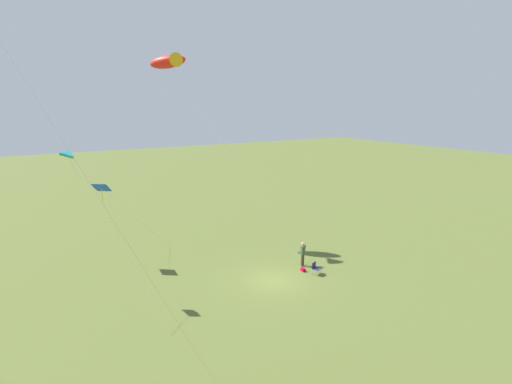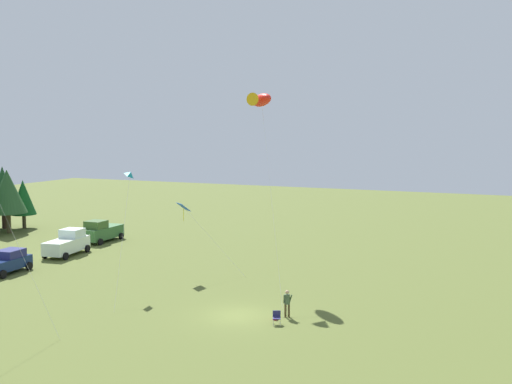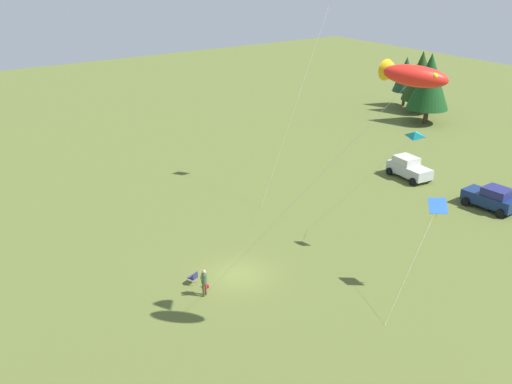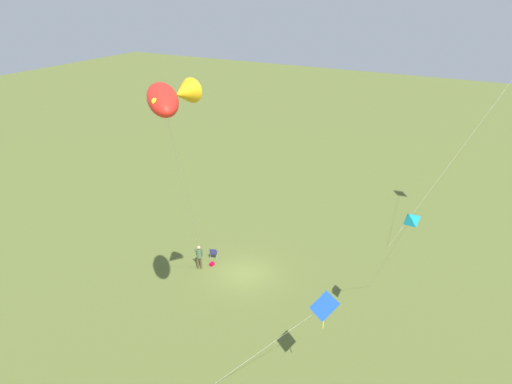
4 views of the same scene
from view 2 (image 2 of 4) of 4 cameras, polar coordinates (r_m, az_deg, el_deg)
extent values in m
plane|color=#56612B|center=(38.89, -1.72, -11.67)|extent=(160.00, 160.00, 0.00)
cylinder|color=#4F4224|center=(38.49, 3.15, -11.21)|extent=(0.14, 0.14, 0.85)
cylinder|color=#4F4224|center=(38.47, 2.82, -11.22)|extent=(0.14, 0.14, 0.85)
cylinder|color=#425B3A|center=(38.27, 2.99, -10.16)|extent=(0.46, 0.46, 0.62)
sphere|color=tan|center=(38.14, 2.99, -9.50)|extent=(0.24, 0.24, 0.24)
cylinder|color=#425B3A|center=(38.23, 3.30, -10.13)|extent=(0.19, 0.26, 0.55)
cylinder|color=#425B3A|center=(38.18, 2.70, -10.15)|extent=(0.13, 0.14, 0.55)
cube|color=navy|center=(37.06, 1.98, -11.90)|extent=(0.63, 0.63, 0.04)
cube|color=navy|center=(37.21, 1.98, -11.50)|extent=(0.22, 0.46, 0.40)
cylinder|color=#A5A8AD|center=(36.93, 2.32, -12.31)|extent=(0.03, 0.03, 0.42)
cylinder|color=#A5A8AD|center=(36.92, 1.65, -12.31)|extent=(0.03, 0.03, 0.42)
cylinder|color=#A5A8AD|center=(37.33, 2.30, -12.11)|extent=(0.03, 0.03, 0.42)
cylinder|color=#A5A8AD|center=(37.32, 1.64, -12.11)|extent=(0.03, 0.03, 0.42)
cube|color=red|center=(38.10, 1.86, -11.89)|extent=(0.33, 0.23, 0.22)
cube|color=navy|center=(53.47, -22.67, -6.33)|extent=(4.31, 2.09, 0.90)
cube|color=navy|center=(53.68, -22.35, -5.42)|extent=(2.11, 1.79, 0.65)
cylinder|color=black|center=(55.31, -22.38, -6.39)|extent=(0.69, 0.27, 0.68)
cylinder|color=black|center=(54.04, -20.79, -6.61)|extent=(0.69, 0.27, 0.68)
cylinder|color=black|center=(51.82, -22.95, -7.24)|extent=(0.69, 0.27, 0.68)
cube|color=silver|center=(58.94, -17.60, -4.86)|extent=(5.21, 2.60, 1.20)
cube|color=silver|center=(59.58, -17.10, -3.75)|extent=(2.01, 2.05, 0.80)
cylinder|color=black|center=(61.12, -17.51, -5.05)|extent=(0.70, 0.30, 0.68)
cylinder|color=black|center=(59.96, -15.76, -5.21)|extent=(0.70, 0.30, 0.68)
cylinder|color=black|center=(58.21, -19.46, -5.67)|extent=(0.70, 0.30, 0.68)
cylinder|color=black|center=(56.99, -17.67, -5.85)|extent=(0.70, 0.30, 0.68)
cube|color=#326230|center=(64.98, -14.43, -3.76)|extent=(5.02, 2.04, 1.20)
cube|color=#365926|center=(64.04, -14.99, -3.01)|extent=(1.81, 1.85, 0.80)
cylinder|color=black|center=(63.03, -14.61, -4.62)|extent=(0.68, 0.23, 0.68)
cylinder|color=black|center=(64.35, -16.16, -4.45)|extent=(0.68, 0.23, 0.68)
cylinder|color=black|center=(65.88, -12.71, -4.11)|extent=(0.68, 0.23, 0.68)
cylinder|color=black|center=(67.15, -14.24, -3.96)|extent=(0.68, 0.23, 0.68)
cylinder|color=#443D25|center=(73.32, -22.48, -2.75)|extent=(0.49, 0.49, 2.31)
cone|color=#254D25|center=(72.88, -22.60, 0.06)|extent=(4.17, 4.17, 4.92)
cylinder|color=#462F29|center=(76.98, -22.85, -2.29)|extent=(0.55, 0.55, 2.51)
cone|color=#1A4020|center=(76.55, -22.97, 0.45)|extent=(3.27, 3.27, 4.88)
cylinder|color=#443B29|center=(76.43, -21.21, -2.62)|extent=(0.43, 0.43, 1.62)
cone|color=#124A1C|center=(76.06, -21.29, -0.47)|extent=(2.93, 2.93, 4.14)
ellipsoid|color=red|center=(47.69, 0.53, 8.74)|extent=(2.88, 2.88, 1.27)
cone|color=gold|center=(46.51, -0.09, 8.81)|extent=(1.00, 1.00, 1.00)
sphere|color=yellow|center=(48.54, 0.55, 8.83)|extent=(0.24, 0.24, 0.24)
cylinder|color=silver|center=(42.41, 1.46, -0.45)|extent=(9.67, 5.54, 14.06)
cylinder|color=#4C3823|center=(38.52, 2.63, -11.85)|extent=(0.04, 0.04, 0.01)
cylinder|color=#4C3823|center=(36.43, -18.15, -13.23)|extent=(0.04, 0.04, 0.01)
cube|color=blue|center=(48.52, -6.92, -1.42)|extent=(1.29, 1.33, 0.66)
cylinder|color=yellow|center=(48.60, -6.91, -2.15)|extent=(0.04, 0.04, 1.04)
cylinder|color=silver|center=(48.32, -3.99, -4.75)|extent=(1.22, 4.92, 5.55)
cylinder|color=#4C3823|center=(48.42, -1.02, -8.08)|extent=(0.04, 0.04, 0.01)
pyramid|color=teal|center=(46.00, -11.83, 1.68)|extent=(1.20, 1.07, 0.60)
cylinder|color=silver|center=(43.05, -12.60, -4.39)|extent=(6.50, 3.10, 8.27)
cylinder|color=#4C3823|center=(40.60, -13.38, -11.07)|extent=(0.04, 0.04, 0.01)
camera|label=1|loc=(32.03, -40.98, 3.14)|focal=28.00mm
camera|label=3|loc=(62.04, 25.82, 12.38)|focal=42.00mm
camera|label=4|loc=(65.59, -4.22, 11.55)|focal=35.00mm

